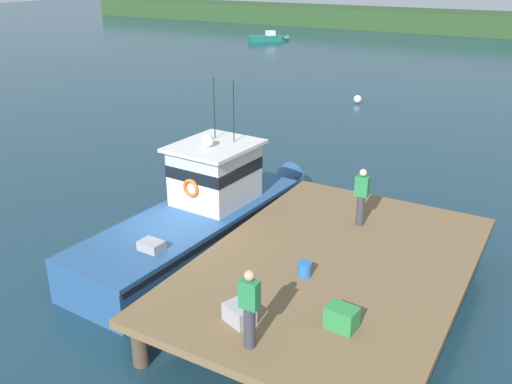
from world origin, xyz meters
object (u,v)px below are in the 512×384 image
(mooring_buoy_inshore, at_px, (358,99))
(crate_stack_mid_dock, at_px, (342,318))
(crate_single_far, at_px, (239,314))
(bait_bucket, at_px, (305,269))
(deckhand_by_the_boat, at_px, (250,307))
(moored_boat_mid_harbor, at_px, (268,38))
(main_fishing_boat, at_px, (203,214))
(deckhand_further_back, at_px, (361,196))

(mooring_buoy_inshore, bearing_deg, crate_stack_mid_dock, -70.33)
(crate_single_far, height_order, mooring_buoy_inshore, crate_single_far)
(crate_stack_mid_dock, xyz_separation_m, mooring_buoy_inshore, (-8.25, 23.08, -1.19))
(crate_stack_mid_dock, height_order, bait_bucket, crate_stack_mid_dock)
(bait_bucket, height_order, mooring_buoy_inshore, bait_bucket)
(crate_single_far, distance_m, deckhand_by_the_boat, 1.04)
(moored_boat_mid_harbor, bearing_deg, main_fishing_boat, -63.29)
(deckhand_by_the_boat, bearing_deg, bait_bucket, 94.42)
(main_fishing_boat, bearing_deg, bait_bucket, -24.75)
(mooring_buoy_inshore, bearing_deg, bait_bucket, -72.65)
(bait_bucket, bearing_deg, crate_single_far, -98.91)
(deckhand_further_back, bearing_deg, main_fishing_boat, -164.14)
(bait_bucket, xyz_separation_m, moored_boat_mid_harbor, (-25.29, 43.81, -0.99))
(crate_stack_mid_dock, bearing_deg, moored_boat_mid_harbor, 120.62)
(main_fishing_boat, distance_m, deckhand_further_back, 4.67)
(crate_stack_mid_dock, xyz_separation_m, deckhand_further_back, (-1.34, 4.62, 0.63))
(main_fishing_boat, relative_size, moored_boat_mid_harbor, 2.58)
(main_fishing_boat, relative_size, crate_single_far, 16.47)
(moored_boat_mid_harbor, height_order, mooring_buoy_inshore, moored_boat_mid_harbor)
(main_fishing_boat, distance_m, deckhand_by_the_boat, 6.62)
(crate_single_far, bearing_deg, deckhand_by_the_boat, -44.08)
(crate_single_far, xyz_separation_m, crate_stack_mid_dock, (1.84, 0.85, 0.04))
(mooring_buoy_inshore, bearing_deg, deckhand_further_back, -69.48)
(moored_boat_mid_harbor, bearing_deg, crate_stack_mid_dock, -59.38)
(main_fishing_boat, relative_size, deckhand_further_back, 6.06)
(main_fishing_boat, xyz_separation_m, deckhand_by_the_boat, (4.45, -4.78, 1.05))
(crate_stack_mid_dock, height_order, deckhand_further_back, deckhand_further_back)
(deckhand_by_the_boat, bearing_deg, mooring_buoy_inshore, 105.91)
(crate_stack_mid_dock, distance_m, bait_bucket, 2.06)
(deckhand_by_the_boat, height_order, moored_boat_mid_harbor, deckhand_by_the_boat)
(crate_stack_mid_dock, height_order, moored_boat_mid_harbor, crate_stack_mid_dock)
(bait_bucket, relative_size, deckhand_further_back, 0.21)
(crate_single_far, relative_size, deckhand_by_the_boat, 0.37)
(crate_stack_mid_dock, xyz_separation_m, moored_boat_mid_harbor, (-26.78, 45.24, -1.04))
(moored_boat_mid_harbor, bearing_deg, deckhand_further_back, -57.95)
(bait_bucket, xyz_separation_m, deckhand_by_the_boat, (0.22, -2.83, 0.69))
(deckhand_by_the_boat, xyz_separation_m, mooring_buoy_inshore, (-6.98, 24.48, -1.82))
(deckhand_by_the_boat, xyz_separation_m, moored_boat_mid_harbor, (-25.51, 46.65, -1.67))
(deckhand_by_the_boat, bearing_deg, main_fishing_boat, 132.91)
(main_fishing_boat, bearing_deg, deckhand_by_the_boat, -47.09)
(crate_single_far, height_order, deckhand_by_the_boat, deckhand_by_the_boat)
(mooring_buoy_inshore, bearing_deg, deckhand_by_the_boat, -74.09)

